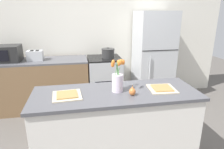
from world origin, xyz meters
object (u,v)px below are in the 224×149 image
(pear_figurine, at_px, (132,91))
(cooking_pot, at_px, (108,53))
(refrigerator, at_px, (153,58))
(plate_setting_right, at_px, (162,89))
(microwave, at_px, (5,54))
(flower_vase, at_px, (118,80))
(stove_range, at_px, (105,81))
(toaster, at_px, (35,55))
(plate_setting_left, at_px, (67,95))

(pear_figurine, relative_size, cooking_pot, 0.47)
(refrigerator, bearing_deg, plate_setting_right, -108.17)
(cooking_pot, relative_size, microwave, 0.50)
(refrigerator, relative_size, flower_vase, 4.68)
(stove_range, relative_size, flower_vase, 2.47)
(cooking_pot, bearing_deg, plate_setting_right, -77.67)
(flower_vase, bearing_deg, toaster, 125.54)
(flower_vase, bearing_deg, plate_setting_left, -175.78)
(flower_vase, xyz_separation_m, pear_figurine, (0.13, -0.14, -0.08))
(stove_range, bearing_deg, cooking_pot, -8.73)
(stove_range, xyz_separation_m, pear_figurine, (0.05, -1.71, 0.49))
(stove_range, height_order, cooking_pot, cooking_pot)
(microwave, bearing_deg, pear_figurine, -44.82)
(stove_range, bearing_deg, pear_figurine, -88.38)
(stove_range, distance_m, plate_setting_left, 1.79)
(toaster, height_order, cooking_pot, cooking_pot)
(microwave, bearing_deg, stove_range, 0.02)
(refrigerator, xyz_separation_m, cooking_pot, (-0.88, -0.01, 0.13))
(flower_vase, distance_m, cooking_pot, 1.57)
(flower_vase, xyz_separation_m, plate_setting_left, (-0.54, -0.04, -0.12))
(plate_setting_left, distance_m, microwave, 1.94)
(stove_range, xyz_separation_m, cooking_pot, (0.07, -0.01, 0.54))
(flower_vase, bearing_deg, cooking_pot, 84.56)
(refrigerator, height_order, microwave, refrigerator)
(pear_figurine, bearing_deg, refrigerator, 62.27)
(flower_vase, relative_size, plate_setting_right, 1.21)
(toaster, bearing_deg, plate_setting_right, -44.81)
(stove_range, bearing_deg, plate_setting_right, -75.46)
(toaster, height_order, microwave, microwave)
(refrigerator, bearing_deg, toaster, -179.90)
(refrigerator, distance_m, pear_figurine, 1.94)
(pear_figurine, bearing_deg, plate_setting_right, 14.83)
(toaster, bearing_deg, flower_vase, -54.46)
(flower_vase, height_order, cooking_pot, flower_vase)
(flower_vase, height_order, pear_figurine, flower_vase)
(flower_vase, xyz_separation_m, plate_setting_right, (0.50, -0.04, -0.12))
(refrigerator, bearing_deg, plate_setting_left, -134.14)
(microwave, bearing_deg, plate_setting_left, -56.80)
(pear_figurine, distance_m, cooking_pot, 1.70)
(plate_setting_left, xyz_separation_m, toaster, (-0.59, 1.61, 0.09))
(pear_figurine, distance_m, toaster, 2.12)
(stove_range, bearing_deg, flower_vase, -92.94)
(flower_vase, distance_m, plate_setting_right, 0.52)
(plate_setting_left, bearing_deg, pear_figurine, -8.37)
(refrigerator, distance_m, cooking_pot, 0.89)
(refrigerator, distance_m, microwave, 2.63)
(plate_setting_right, bearing_deg, plate_setting_left, 180.00)
(plate_setting_left, height_order, plate_setting_right, same)
(cooking_pot, distance_m, microwave, 1.75)
(plate_setting_left, distance_m, plate_setting_right, 1.04)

